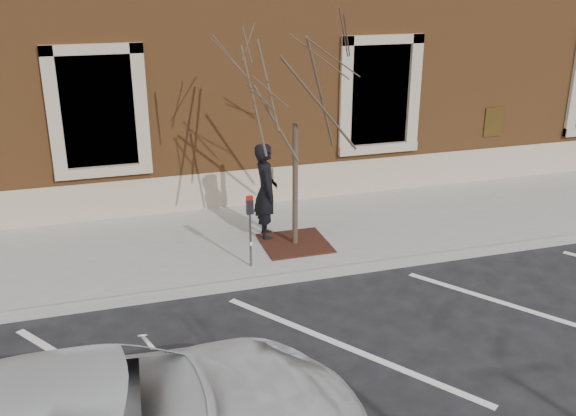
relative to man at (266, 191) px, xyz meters
name	(u,v)px	position (x,y,z in m)	size (l,w,h in m)	color
ground	(298,279)	(0.12, -1.64, -1.08)	(120.00, 120.00, 0.00)	#28282B
sidewalk_near	(271,237)	(0.12, 0.11, -1.00)	(40.00, 3.50, 0.15)	#B2ADA7
curb_near	(299,277)	(0.12, -1.69, -1.00)	(40.00, 0.12, 0.15)	#9E9E99
parking_stripes	(345,347)	(0.12, -3.84, -1.08)	(28.00, 4.40, 0.01)	silver
building_civic	(208,11)	(0.12, 6.10, 2.92)	(40.00, 8.62, 8.00)	brown
man	(266,191)	(0.00, 0.00, 0.00)	(0.68, 0.44, 1.86)	black
parking_meter	(250,218)	(-0.60, -1.20, -0.03)	(0.12, 0.09, 1.29)	#595B60
tree_grate	(295,243)	(0.42, -0.51, -0.91)	(1.22, 1.22, 0.03)	#421D15
sapling	(296,86)	(0.42, -0.51, 2.04)	(2.55, 2.55, 4.25)	#4B372D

